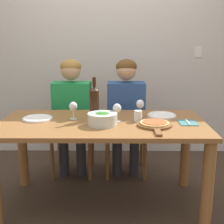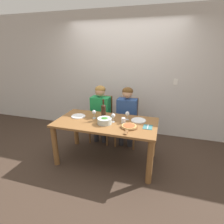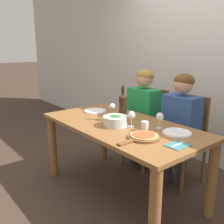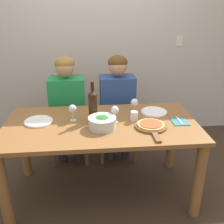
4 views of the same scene
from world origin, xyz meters
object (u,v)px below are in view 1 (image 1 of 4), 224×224
object	(u,v)px
chair_left	(74,125)
wine_glass_centre	(117,109)
pizza_on_board	(155,124)
dinner_plate_right	(162,115)
water_tumbler	(138,116)
fork_on_napkin	(188,123)
wine_glass_right	(140,105)
broccoli_bowl	(102,119)
chair_right	(125,125)
wine_glass_left	(73,107)
wine_bottle	(94,103)
dinner_plate_left	(38,118)
person_woman	(72,107)
person_man	(126,107)

from	to	relation	value
chair_left	wine_glass_centre	distance (m)	0.93
pizza_on_board	wine_glass_centre	bearing A→B (deg)	154.49
dinner_plate_right	water_tumbler	bearing A→B (deg)	-142.65
pizza_on_board	water_tumbler	xyz separation A→B (m)	(-0.12, 0.14, 0.03)
water_tumbler	fork_on_napkin	xyz separation A→B (m)	(0.40, -0.05, -0.04)
fork_on_napkin	wine_glass_right	bearing A→B (deg)	150.53
broccoli_bowl	wine_glass_right	xyz separation A→B (m)	(0.32, 0.27, 0.06)
chair_right	pizza_on_board	distance (m)	0.93
wine_glass_left	wine_bottle	bearing A→B (deg)	-3.45
broccoli_bowl	wine_glass_centre	xyz separation A→B (m)	(0.12, 0.10, 0.06)
broccoli_bowl	dinner_plate_left	world-z (taller)	broccoli_bowl
chair_right	pizza_on_board	xyz separation A→B (m)	(0.20, -0.87, 0.26)
chair_left	chair_right	distance (m)	0.56
wine_glass_centre	fork_on_napkin	xyz separation A→B (m)	(0.57, -0.04, -0.10)
fork_on_napkin	wine_glass_left	bearing A→B (deg)	173.34
broccoli_bowl	fork_on_napkin	world-z (taller)	broccoli_bowl
person_woman	person_man	world-z (taller)	same
broccoli_bowl	person_man	bearing A→B (deg)	73.45
person_woman	pizza_on_board	size ratio (longest dim) A/B	2.96
chair_left	dinner_plate_left	size ratio (longest dim) A/B	3.82
person_man	pizza_on_board	world-z (taller)	person_man
fork_on_napkin	broccoli_bowl	bearing A→B (deg)	-175.31
person_man	wine_glass_left	distance (m)	0.73
chair_right	wine_glass_centre	world-z (taller)	chair_right
wine_glass_centre	wine_bottle	bearing A→B (deg)	163.62
wine_glass_left	wine_glass_centre	xyz separation A→B (m)	(0.37, -0.07, 0.00)
wine_glass_right	wine_glass_centre	world-z (taller)	same
pizza_on_board	broccoli_bowl	bearing A→B (deg)	174.45
chair_right	wine_glass_right	size ratio (longest dim) A/B	6.38
person_man	wine_glass_right	world-z (taller)	person_man
chair_left	person_woman	distance (m)	0.25
person_man	wine_glass_centre	world-z (taller)	person_man
wine_glass_left	pizza_on_board	bearing A→B (deg)	-17.33
chair_left	wine_bottle	distance (m)	0.83
pizza_on_board	dinner_plate_right	bearing A→B (deg)	72.07
broccoli_bowl	water_tumbler	xyz separation A→B (m)	(0.29, 0.10, -0.00)
dinner_plate_left	water_tumbler	bearing A→B (deg)	-3.69
pizza_on_board	wine_glass_right	xyz separation A→B (m)	(-0.09, 0.31, 0.09)
wine_glass_left	water_tumbler	xyz separation A→B (m)	(0.54, -0.06, -0.06)
wine_glass_centre	fork_on_napkin	size ratio (longest dim) A/B	0.84
broccoli_bowl	wine_glass_right	bearing A→B (deg)	39.95
pizza_on_board	wine_glass_left	xyz separation A→B (m)	(-0.66, 0.21, 0.09)
person_man	wine_glass_right	size ratio (longest dim) A/B	8.04
wine_glass_left	chair_right	bearing A→B (deg)	55.20
chair_right	fork_on_napkin	bearing A→B (deg)	-58.52
person_woman	dinner_plate_right	bearing A→B (deg)	-27.46
chair_right	fork_on_napkin	xyz separation A→B (m)	(0.48, -0.78, 0.25)
wine_glass_right	chair_right	bearing A→B (deg)	100.46
broccoli_bowl	fork_on_napkin	xyz separation A→B (m)	(0.69, 0.06, -0.05)
fork_on_napkin	pizza_on_board	bearing A→B (deg)	-160.95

